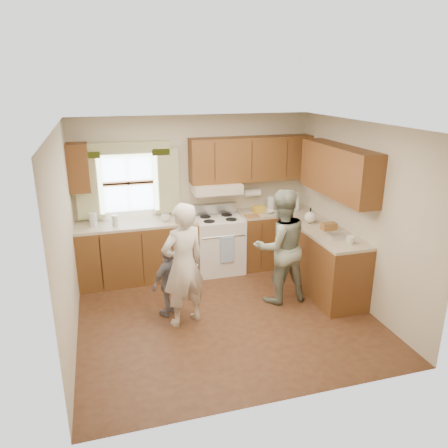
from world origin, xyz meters
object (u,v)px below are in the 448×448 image
object	(u,v)px
stove	(218,243)
child	(169,281)
woman_left	(183,265)
woman_right	(281,247)

from	to	relation	value
stove	child	bearing A→B (deg)	-129.77
stove	woman_left	size ratio (longest dim) A/B	0.66
stove	child	distance (m)	1.56
woman_left	woman_right	bearing A→B (deg)	169.72
woman_left	woman_right	size ratio (longest dim) A/B	0.99
woman_right	woman_left	bearing A→B (deg)	5.98
woman_right	child	size ratio (longest dim) A/B	1.69
stove	woman_left	xyz separation A→B (m)	(-0.85, -1.47, 0.34)
woman_left	child	world-z (taller)	woman_left
stove	woman_left	distance (m)	1.73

